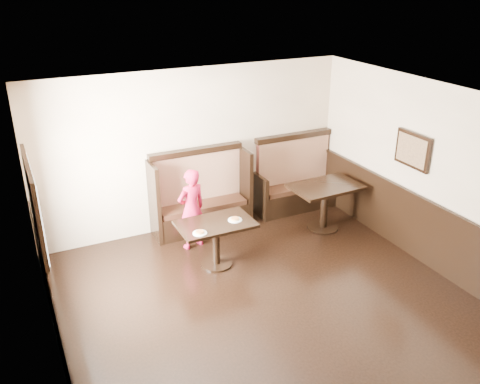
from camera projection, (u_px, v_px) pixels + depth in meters
ground at (298, 336)px, 6.39m from camera, size 7.00×7.00×0.00m
room_shell at (268, 286)px, 6.24m from camera, size 7.00×7.00×7.00m
booth_main at (200, 200)px, 8.90m from camera, size 1.75×0.72×1.45m
booth_neighbor at (295, 184)px, 9.69m from camera, size 1.65×0.72×1.45m
table_main at (216, 233)px, 7.74m from camera, size 1.15×0.72×0.73m
table_neighbor at (325, 196)px, 8.84m from camera, size 1.21×0.82×0.82m
child at (192, 209)px, 8.21m from camera, size 0.56×0.44×1.37m
pizza_plate_left at (200, 233)px, 7.35m from camera, size 0.21×0.21×0.04m
pizza_plate_right at (235, 219)px, 7.74m from camera, size 0.22×0.22×0.04m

